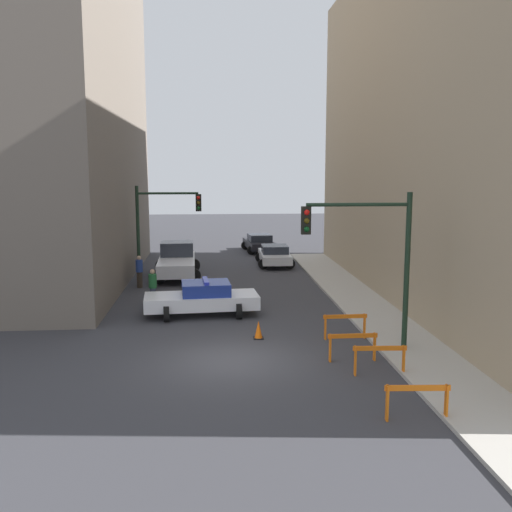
# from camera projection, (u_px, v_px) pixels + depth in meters

# --- Properties ---
(ground_plane) EXTENTS (120.00, 120.00, 0.00)m
(ground_plane) POSITION_uv_depth(u_px,v_px,m) (230.00, 360.00, 18.21)
(ground_plane) COLOR #38383D
(sidewalk_right) EXTENTS (2.40, 44.00, 0.12)m
(sidewalk_right) POSITION_uv_depth(u_px,v_px,m) (419.00, 354.00, 18.68)
(sidewalk_right) COLOR #B2ADA3
(sidewalk_right) RESTS_ON ground_plane
(traffic_light_near) EXTENTS (3.64, 0.35, 5.20)m
(traffic_light_near) POSITION_uv_depth(u_px,v_px,m) (373.00, 247.00, 18.64)
(traffic_light_near) COLOR black
(traffic_light_near) RESTS_ON sidewalk_right
(traffic_light_far) EXTENTS (3.44, 0.35, 5.20)m
(traffic_light_far) POSITION_uv_depth(u_px,v_px,m) (159.00, 220.00, 30.01)
(traffic_light_far) COLOR black
(traffic_light_far) RESTS_ON ground_plane
(police_car) EXTENTS (4.83, 2.59, 1.52)m
(police_car) POSITION_uv_depth(u_px,v_px,m) (203.00, 298.00, 23.78)
(police_car) COLOR white
(police_car) RESTS_ON ground_plane
(white_truck) EXTENTS (2.75, 5.46, 1.90)m
(white_truck) POSITION_uv_depth(u_px,v_px,m) (177.00, 261.00, 32.27)
(white_truck) COLOR silver
(white_truck) RESTS_ON ground_plane
(parked_car_near) EXTENTS (2.32, 4.33, 1.31)m
(parked_car_near) POSITION_uv_depth(u_px,v_px,m) (275.00, 255.00, 36.07)
(parked_car_near) COLOR silver
(parked_car_near) RESTS_ON ground_plane
(parked_car_mid) EXTENTS (2.56, 4.46, 1.31)m
(parked_car_mid) POSITION_uv_depth(u_px,v_px,m) (259.00, 243.00, 42.06)
(parked_car_mid) COLOR black
(parked_car_mid) RESTS_ON ground_plane
(pedestrian_crossing) EXTENTS (0.37, 0.37, 1.66)m
(pedestrian_crossing) POSITION_uv_depth(u_px,v_px,m) (153.00, 287.00, 25.38)
(pedestrian_crossing) COLOR #474C66
(pedestrian_crossing) RESTS_ON ground_plane
(pedestrian_corner) EXTENTS (0.51, 0.51, 1.66)m
(pedestrian_corner) POSITION_uv_depth(u_px,v_px,m) (139.00, 271.00, 29.31)
(pedestrian_corner) COLOR #382D23
(pedestrian_corner) RESTS_ON ground_plane
(barrier_front) EXTENTS (1.60, 0.25, 0.90)m
(barrier_front) POSITION_uv_depth(u_px,v_px,m) (417.00, 396.00, 13.77)
(barrier_front) COLOR orange
(barrier_front) RESTS_ON ground_plane
(barrier_mid) EXTENTS (1.60, 0.24, 0.90)m
(barrier_mid) POSITION_uv_depth(u_px,v_px,m) (380.00, 355.00, 16.82)
(barrier_mid) COLOR orange
(barrier_mid) RESTS_ON ground_plane
(barrier_back) EXTENTS (1.60, 0.18, 0.90)m
(barrier_back) POSITION_uv_depth(u_px,v_px,m) (353.00, 342.00, 18.07)
(barrier_back) COLOR orange
(barrier_back) RESTS_ON ground_plane
(barrier_corner) EXTENTS (1.60, 0.20, 0.90)m
(barrier_corner) POSITION_uv_depth(u_px,v_px,m) (345.00, 322.00, 20.45)
(barrier_corner) COLOR orange
(barrier_corner) RESTS_ON ground_plane
(traffic_cone) EXTENTS (0.36, 0.36, 0.66)m
(traffic_cone) POSITION_uv_depth(u_px,v_px,m) (258.00, 330.00, 20.52)
(traffic_cone) COLOR black
(traffic_cone) RESTS_ON ground_plane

